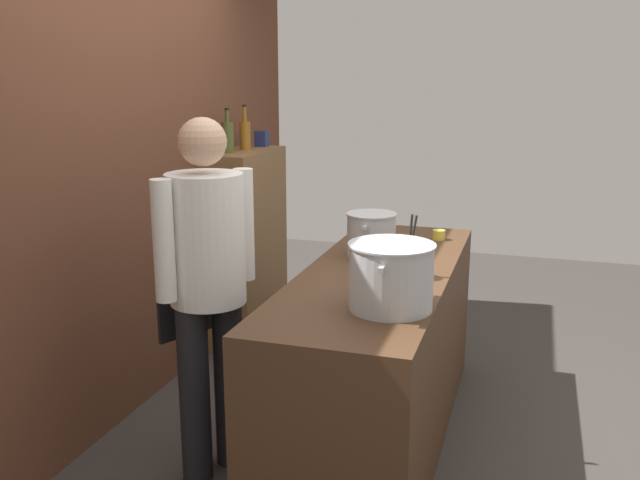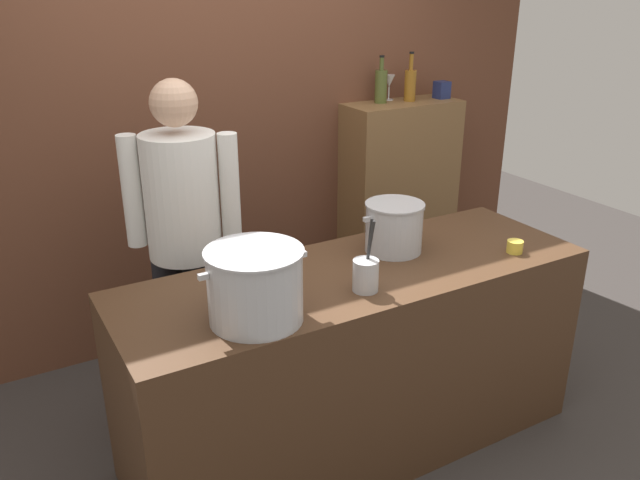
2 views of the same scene
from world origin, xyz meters
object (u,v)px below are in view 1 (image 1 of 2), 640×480
Objects in this scene: chef at (207,275)px; wine_bottle_olive at (228,136)px; utensil_crock at (411,263)px; stockpot_large at (391,277)px; wine_bottle_amber at (245,134)px; butter_jar at (439,235)px; stockpot_small at (371,234)px; wine_glass_tall at (227,134)px; spice_tin_navy at (262,139)px.

wine_bottle_olive is at bearing -133.13° from chef.
chef is 5.58× the size of utensil_crock.
wine_bottle_amber is at bearing 38.75° from stockpot_large.
utensil_crock reaches higher than butter_jar.
butter_jar is at bearing -1.47° from utensil_crock.
stockpot_large is 0.48m from utensil_crock.
stockpot_small is 1.51m from wine_glass_tall.
chef is 4.01× the size of stockpot_large.
wine_bottle_olive reaches higher than stockpot_large.
butter_jar is at bearing -107.58° from wine_bottle_amber.
stockpot_large is 2.22m from wine_glass_tall.
wine_bottle_olive is 0.44m from spice_tin_navy.
spice_tin_navy is (1.96, 1.35, 0.35)m from stockpot_large.
utensil_crock is 2.73× the size of spice_tin_navy.
utensil_crock is at bearing 0.10° from stockpot_large.
stockpot_small is at bearing -136.71° from spice_tin_navy.
wine_glass_tall is at bearing -132.70° from chef.
stockpot_small is 1.41m from wine_bottle_olive.
spice_tin_navy is (1.48, 1.35, 0.42)m from utensil_crock.
spice_tin_navy is at bearing -19.02° from wine_glass_tall.
wine_glass_tall is at bearing 160.98° from spice_tin_navy.
butter_jar is 1.54m from wine_bottle_olive.
chef reaches higher than stockpot_small.
wine_bottle_amber is at bearing -43.21° from wine_glass_tall.
utensil_crock is at bearing -140.73° from stockpot_small.
wine_glass_tall is (1.62, 1.47, 0.41)m from stockpot_large.
chef is 10.49× the size of wine_glass_tall.
stockpot_small is 1.14× the size of wine_bottle_olive.
wine_bottle_amber is 0.20m from wine_bottle_olive.
butter_jar is at bearing -0.88° from stockpot_large.
wine_bottle_amber is 0.25m from spice_tin_navy.
wine_glass_tall is at bearing 136.79° from wine_bottle_amber.
stockpot_small is 1.10× the size of utensil_crock.
spice_tin_navy is at bearing -139.32° from chef.
wine_bottle_olive is (0.25, 1.44, 0.51)m from butter_jar.
spice_tin_navy is at bearing 34.68° from stockpot_large.
utensil_crock is at bearing -137.58° from spice_tin_navy.
wine_bottle_olive reaches higher than utensil_crock.
chef is 5.05× the size of stockpot_small.
wine_bottle_amber is (0.44, 1.40, 0.51)m from butter_jar.
chef is 15.25× the size of spice_tin_navy.
utensil_crock is at bearing -126.40° from wine_bottle_olive.
wine_bottle_olive is 2.65× the size of spice_tin_navy.
wine_bottle_olive is at bearing 80.30° from butter_jar.
wine_glass_tall is at bearing 52.08° from utensil_crock.
spice_tin_navy is (0.24, -0.02, -0.05)m from wine_bottle_amber.
stockpot_large is at bearing -145.32° from spice_tin_navy.
chef reaches higher than wine_bottle_olive.
wine_glass_tall is at bearing 27.79° from wine_bottle_olive.
wine_bottle_olive is (1.04, 1.41, 0.47)m from utensil_crock.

